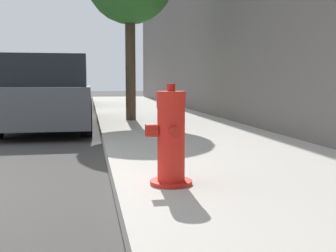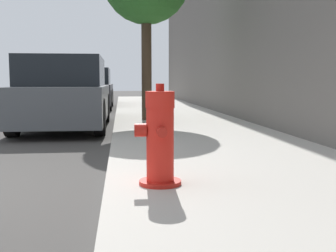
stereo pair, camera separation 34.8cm
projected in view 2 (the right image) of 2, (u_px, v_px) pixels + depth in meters
name	position (u px, v px, depth m)	size (l,w,h in m)	color
sidewalk_slab	(260.00, 182.00, 3.91)	(2.84, 40.00, 0.15)	#B7B2A8
fire_hydrant	(160.00, 139.00, 3.48)	(0.39, 0.39, 0.84)	red
parked_car_near	(65.00, 95.00, 8.93)	(1.77, 4.38, 1.50)	#4C5156
parked_car_mid	(87.00, 89.00, 15.39)	(1.86, 4.46, 1.46)	black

